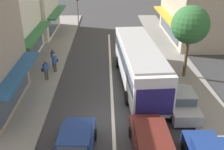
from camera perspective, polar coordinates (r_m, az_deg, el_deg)
ground_plane at (r=16.67m, az=0.22°, el=-9.35°), size 140.00×140.00×0.00m
lane_centre_line at (r=20.07m, az=-0.11°, el=-2.79°), size 0.20×28.00×0.01m
sidewalk_left at (r=22.74m, az=-17.62°, el=-0.32°), size 5.20×44.00×0.14m
kerb_right at (r=22.80m, az=15.55°, el=0.01°), size 2.80×44.00×0.12m
shopfront_far_end at (r=34.18m, az=-18.68°, el=14.95°), size 7.91×8.51×7.98m
city_bus at (r=20.02m, az=5.85°, el=2.94°), size 3.17×10.98×3.23m
sedan_behind_bus_mid at (r=13.78m, az=-7.88°, el=-14.87°), size 2.03×4.27×1.47m
wagon_queue_far_back at (r=13.77m, az=8.52°, el=-14.50°), size 1.97×4.52×1.58m
parked_sedan_kerb_second at (r=17.62m, az=14.72°, el=-5.63°), size 1.95×4.23×1.47m
traffic_light_downstreet at (r=36.25m, az=-7.49°, el=14.76°), size 0.33×0.24×4.20m
street_tree_right at (r=21.07m, az=16.67°, el=10.37°), size 2.91×2.91×5.87m
pedestrian_with_handbag_near at (r=21.26m, az=-14.27°, el=1.25°), size 0.54×0.57×1.63m
pedestrian_browsing_midblock at (r=22.54m, az=-12.39°, el=2.88°), size 0.46×0.63×1.63m
pedestrian_far_walker at (r=23.55m, az=-12.70°, el=3.85°), size 0.57×0.53×1.63m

